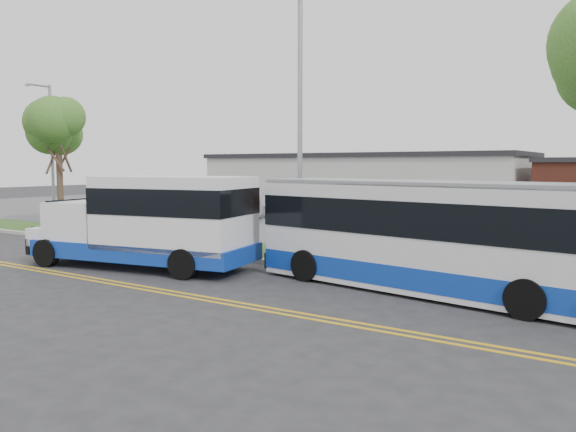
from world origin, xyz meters
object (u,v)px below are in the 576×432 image
Objects in this scene: streetlight_far at (51,147)px; parked_car_a at (247,206)px; streetlight_near at (299,115)px; pedestrian at (172,224)px; parked_car_b at (273,205)px; transit_bus at (444,237)px; shuttle_bus at (154,219)px; tree_west at (58,132)px.

streetlight_far is 1.60× the size of parked_car_a.
parked_car_a is at bearing 135.27° from streetlight_near.
pedestrian is 13.42m from parked_car_b.
transit_bus is 2.21× the size of parked_car_a.
shuttle_bus is (-2.90, -4.39, -3.59)m from streetlight_near.
transit_bus is at bearing 171.60° from pedestrian.
shuttle_bus reaches higher than transit_bus.
transit_bus is at bearing -12.20° from streetlight_far.
streetlight_far is at bearing 145.89° from shuttle_bus.
streetlight_near is 5.96× the size of pedestrian.
streetlight_far is at bearing -112.04° from parked_car_b.
pedestrian is 0.32× the size of parked_car_b.
tree_west is at bearing -28.98° from streetlight_far.
streetlight_near is 1.19× the size of streetlight_far.
parked_car_a is 3.02m from parked_car_b.
parked_car_a is at bearing 37.67° from streetlight_far.
streetlight_far is 13.43m from pedestrian.
tree_west is 1.38× the size of parked_car_a.
transit_bus is (9.21, 1.60, -0.12)m from shuttle_bus.
shuttle_bus reaches higher than parked_car_a.
parked_car_b is at bearing 144.41° from transit_bus.
transit_bus reaches higher than pedestrian.
parked_car_b is at bearing 66.79° from parked_car_a.
shuttle_bus is at bearing -123.48° from streetlight_near.
shuttle_bus is 18.59m from parked_car_b.
tree_west reaches higher than shuttle_bus.
transit_bus is at bearing -8.69° from tree_west.
parked_car_b is (-3.65, 12.91, -0.06)m from pedestrian.
tree_west is 21.86m from transit_bus.
transit_bus reaches higher than parked_car_a.
shuttle_bus is at bearing -90.45° from parked_car_a.
streetlight_far is at bearing 175.80° from transit_bus.
pedestrian is 0.32× the size of parked_car_a.
streetlight_near is (15.00, -0.47, 0.11)m from tree_west.
pedestrian is at bearing -178.70° from streetlight_near.
tree_west is at bearing 179.31° from transit_bus.
pedestrian is (-6.37, -0.14, -4.34)m from streetlight_near.
transit_bus is 6.94× the size of pedestrian.
streetlight_near is 1.88× the size of parked_car_b.
shuttle_bus is (16.10, -7.08, -2.84)m from streetlight_far.
streetlight_near is at bearing -71.33° from parked_car_a.
parked_car_b is at bearing 102.17° from shuttle_bus.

